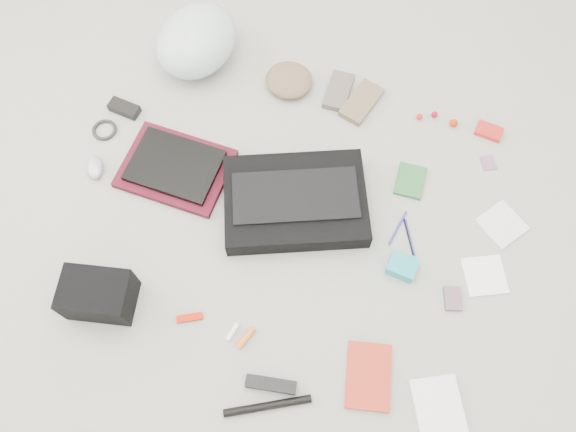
% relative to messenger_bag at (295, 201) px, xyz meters
% --- Properties ---
extents(ground_plane, '(4.00, 4.00, 0.00)m').
position_rel_messenger_bag_xyz_m(ground_plane, '(-0.01, -0.06, -0.04)').
color(ground_plane, gray).
extents(messenger_bag, '(0.56, 0.47, 0.08)m').
position_rel_messenger_bag_xyz_m(messenger_bag, '(0.00, 0.00, 0.00)').
color(messenger_bag, black).
rests_on(messenger_bag, ground_plane).
extents(bag_flap, '(0.46, 0.31, 0.01)m').
position_rel_messenger_bag_xyz_m(bag_flap, '(-0.00, -0.00, 0.05)').
color(bag_flap, black).
rests_on(bag_flap, messenger_bag).
extents(laptop_sleeve, '(0.40, 0.31, 0.03)m').
position_rel_messenger_bag_xyz_m(laptop_sleeve, '(-0.45, 0.04, -0.03)').
color(laptop_sleeve, '#4C0D1B').
rests_on(laptop_sleeve, ground_plane).
extents(laptop, '(0.33, 0.25, 0.02)m').
position_rel_messenger_bag_xyz_m(laptop, '(-0.45, 0.04, -0.00)').
color(laptop, black).
rests_on(laptop, laptop_sleeve).
extents(bike_helmet, '(0.37, 0.41, 0.21)m').
position_rel_messenger_bag_xyz_m(bike_helmet, '(-0.52, 0.53, 0.07)').
color(bike_helmet, silver).
rests_on(bike_helmet, ground_plane).
extents(beanie, '(0.22, 0.21, 0.06)m').
position_rel_messenger_bag_xyz_m(beanie, '(-0.15, 0.50, -0.01)').
color(beanie, brown).
rests_on(beanie, ground_plane).
extents(mitten_left, '(0.09, 0.17, 0.03)m').
position_rel_messenger_bag_xyz_m(mitten_left, '(0.05, 0.51, -0.03)').
color(mitten_left, '#5E524A').
rests_on(mitten_left, ground_plane).
extents(mitten_right, '(0.15, 0.21, 0.03)m').
position_rel_messenger_bag_xyz_m(mitten_right, '(0.14, 0.48, -0.03)').
color(mitten_right, brown).
rests_on(mitten_right, ground_plane).
extents(power_brick, '(0.12, 0.07, 0.03)m').
position_rel_messenger_bag_xyz_m(power_brick, '(-0.72, 0.23, -0.02)').
color(power_brick, black).
rests_on(power_brick, ground_plane).
extents(cable_coil, '(0.12, 0.12, 0.01)m').
position_rel_messenger_bag_xyz_m(cable_coil, '(-0.76, 0.13, -0.03)').
color(cable_coil, black).
rests_on(cable_coil, ground_plane).
extents(mouse, '(0.09, 0.11, 0.04)m').
position_rel_messenger_bag_xyz_m(mouse, '(-0.73, -0.03, -0.02)').
color(mouse, '#9F9DAF').
rests_on(mouse, ground_plane).
extents(camera_bag, '(0.23, 0.18, 0.14)m').
position_rel_messenger_bag_xyz_m(camera_bag, '(-0.52, -0.48, 0.03)').
color(camera_bag, black).
rests_on(camera_bag, ground_plane).
extents(multitool, '(0.09, 0.05, 0.01)m').
position_rel_messenger_bag_xyz_m(multitool, '(-0.23, -0.47, -0.03)').
color(multitool, '#BB1300').
rests_on(multitool, ground_plane).
extents(toiletry_tube_white, '(0.03, 0.06, 0.02)m').
position_rel_messenger_bag_xyz_m(toiletry_tube_white, '(-0.09, -0.48, -0.03)').
color(toiletry_tube_white, white).
rests_on(toiletry_tube_white, ground_plane).
extents(toiletry_tube_orange, '(0.05, 0.08, 0.02)m').
position_rel_messenger_bag_xyz_m(toiletry_tube_orange, '(-0.04, -0.49, -0.03)').
color(toiletry_tube_orange, orange).
rests_on(toiletry_tube_orange, ground_plane).
extents(u_lock, '(0.16, 0.05, 0.03)m').
position_rel_messenger_bag_xyz_m(u_lock, '(0.07, -0.60, -0.02)').
color(u_lock, black).
rests_on(u_lock, ground_plane).
extents(bike_pump, '(0.25, 0.13, 0.02)m').
position_rel_messenger_bag_xyz_m(bike_pump, '(0.08, -0.67, -0.03)').
color(bike_pump, black).
rests_on(bike_pump, ground_plane).
extents(book_red, '(0.16, 0.22, 0.02)m').
position_rel_messenger_bag_xyz_m(book_red, '(0.36, -0.51, -0.03)').
color(book_red, red).
rests_on(book_red, ground_plane).
extents(book_white, '(0.21, 0.25, 0.02)m').
position_rel_messenger_bag_xyz_m(book_white, '(0.58, -0.56, -0.03)').
color(book_white, silver).
rests_on(book_white, ground_plane).
extents(notepad, '(0.10, 0.13, 0.01)m').
position_rel_messenger_bag_xyz_m(notepad, '(0.37, 0.19, -0.03)').
color(notepad, '#285C2B').
rests_on(notepad, ground_plane).
extents(pen_blue, '(0.05, 0.14, 0.01)m').
position_rel_messenger_bag_xyz_m(pen_blue, '(0.36, 0.00, -0.04)').
color(pen_blue, '#2C2999').
rests_on(pen_blue, ground_plane).
extents(pen_black, '(0.06, 0.13, 0.01)m').
position_rel_messenger_bag_xyz_m(pen_black, '(0.40, -0.02, -0.04)').
color(pen_black, black).
rests_on(pen_black, ground_plane).
extents(pen_navy, '(0.06, 0.13, 0.01)m').
position_rel_messenger_bag_xyz_m(pen_navy, '(0.41, -0.02, -0.04)').
color(pen_navy, navy).
rests_on(pen_navy, ground_plane).
extents(accordion_wallet, '(0.10, 0.09, 0.05)m').
position_rel_messenger_bag_xyz_m(accordion_wallet, '(0.40, -0.14, -0.02)').
color(accordion_wallet, teal).
rests_on(accordion_wallet, ground_plane).
extents(card_deck, '(0.07, 0.09, 0.01)m').
position_rel_messenger_bag_xyz_m(card_deck, '(0.58, -0.20, -0.03)').
color(card_deck, '#745261').
rests_on(card_deck, ground_plane).
extents(napkin_top, '(0.19, 0.19, 0.01)m').
position_rel_messenger_bag_xyz_m(napkin_top, '(0.71, 0.11, -0.04)').
color(napkin_top, silver).
rests_on(napkin_top, ground_plane).
extents(napkin_bottom, '(0.17, 0.17, 0.01)m').
position_rel_messenger_bag_xyz_m(napkin_bottom, '(0.67, -0.09, -0.04)').
color(napkin_bottom, white).
rests_on(napkin_bottom, ground_plane).
extents(lollipop_a, '(0.03, 0.03, 0.02)m').
position_rel_messenger_bag_xyz_m(lollipop_a, '(0.36, 0.47, -0.03)').
color(lollipop_a, red).
rests_on(lollipop_a, ground_plane).
extents(lollipop_b, '(0.03, 0.03, 0.02)m').
position_rel_messenger_bag_xyz_m(lollipop_b, '(0.42, 0.49, -0.03)').
color(lollipop_b, '#B2001A').
rests_on(lollipop_b, ground_plane).
extents(lollipop_c, '(0.04, 0.04, 0.03)m').
position_rel_messenger_bag_xyz_m(lollipop_c, '(0.49, 0.47, -0.03)').
color(lollipop_c, '#C12500').
rests_on(lollipop_c, ground_plane).
extents(altoids_tin, '(0.10, 0.08, 0.02)m').
position_rel_messenger_bag_xyz_m(altoids_tin, '(0.62, 0.47, -0.03)').
color(altoids_tin, red).
rests_on(altoids_tin, ground_plane).
extents(stamp_sheet, '(0.07, 0.07, 0.00)m').
position_rel_messenger_bag_xyz_m(stamp_sheet, '(0.64, 0.34, -0.04)').
color(stamp_sheet, '#8F5A78').
rests_on(stamp_sheet, ground_plane).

